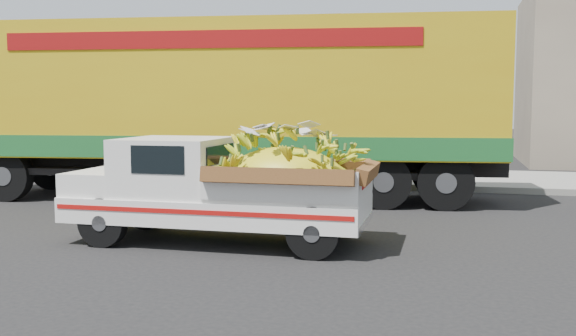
# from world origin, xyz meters

# --- Properties ---
(ground) EXTENTS (100.00, 100.00, 0.00)m
(ground) POSITION_xyz_m (0.00, 0.00, 0.00)
(ground) COLOR black
(ground) RESTS_ON ground
(curb) EXTENTS (60.00, 0.25, 0.15)m
(curb) POSITION_xyz_m (0.00, 6.58, 0.07)
(curb) COLOR gray
(curb) RESTS_ON ground
(sidewalk) EXTENTS (60.00, 4.00, 0.14)m
(sidewalk) POSITION_xyz_m (0.00, 8.68, 0.07)
(sidewalk) COLOR gray
(sidewalk) RESTS_ON ground
(building_left) EXTENTS (18.00, 6.00, 5.00)m
(building_left) POSITION_xyz_m (-8.00, 14.58, 2.50)
(building_left) COLOR gray
(building_left) RESTS_ON ground
(pickup_truck) EXTENTS (4.46, 1.66, 1.56)m
(pickup_truck) POSITION_xyz_m (1.55, -0.20, 0.84)
(pickup_truck) COLOR black
(pickup_truck) RESTS_ON ground
(semi_trailer) EXTENTS (12.04, 3.92, 3.80)m
(semi_trailer) POSITION_xyz_m (-0.29, 4.14, 2.12)
(semi_trailer) COLOR black
(semi_trailer) RESTS_ON ground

